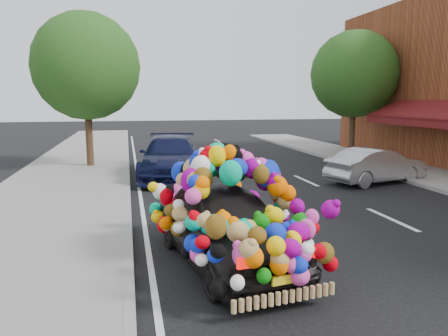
{
  "coord_description": "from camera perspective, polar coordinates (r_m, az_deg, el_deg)",
  "views": [
    {
      "loc": [
        -2.3,
        -8.71,
        2.74
      ],
      "look_at": [
        -0.14,
        1.02,
        1.18
      ],
      "focal_mm": 35.0,
      "sensor_mm": 36.0,
      "label": 1
    }
  ],
  "objects": [
    {
      "name": "ground",
      "position": [
        9.42,
        2.23,
        -8.01
      ],
      "size": [
        100.0,
        100.0,
        0.0
      ],
      "primitive_type": "plane",
      "color": "black",
      "rests_on": "ground"
    },
    {
      "name": "sidewalk",
      "position": [
        9.33,
        -24.57,
        -8.62
      ],
      "size": [
        4.0,
        60.0,
        0.12
      ],
      "primitive_type": "cube",
      "color": "gray",
      "rests_on": "ground"
    },
    {
      "name": "kerb",
      "position": [
        9.11,
        -12.38,
        -8.38
      ],
      "size": [
        0.15,
        60.0,
        0.13
      ],
      "primitive_type": "cube",
      "color": "gray",
      "rests_on": "ground"
    },
    {
      "name": "lane_markings",
      "position": [
        10.87,
        21.02,
        -6.26
      ],
      "size": [
        6.0,
        50.0,
        0.01
      ],
      "primitive_type": null,
      "color": "silver",
      "rests_on": "ground"
    },
    {
      "name": "tree_near_sidewalk",
      "position": [
        18.32,
        -17.59,
        12.52
      ],
      "size": [
        4.2,
        4.2,
        6.13
      ],
      "color": "#332114",
      "rests_on": "ground"
    },
    {
      "name": "tree_far_b",
      "position": [
        21.39,
        16.66,
        11.64
      ],
      "size": [
        4.0,
        4.0,
        5.9
      ],
      "color": "#332114",
      "rests_on": "ground"
    },
    {
      "name": "plush_art_car",
      "position": [
        7.31,
        0.23,
        -4.8
      ],
      "size": [
        2.57,
        4.37,
        1.98
      ],
      "rotation": [
        0.0,
        0.0,
        0.16
      ],
      "color": "black",
      "rests_on": "ground"
    },
    {
      "name": "navy_sedan",
      "position": [
        15.53,
        -7.01,
        1.41
      ],
      "size": [
        2.7,
        5.26,
        1.46
      ],
      "primitive_type": "imported",
      "rotation": [
        0.0,
        0.0,
        -0.13
      ],
      "color": "black",
      "rests_on": "ground"
    },
    {
      "name": "silver_hatchback",
      "position": [
        15.31,
        19.24,
        0.31
      ],
      "size": [
        3.74,
        2.16,
        1.16
      ],
      "primitive_type": "imported",
      "rotation": [
        0.0,
        0.0,
        1.85
      ],
      "color": "#A2A3A8",
      "rests_on": "ground"
    }
  ]
}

